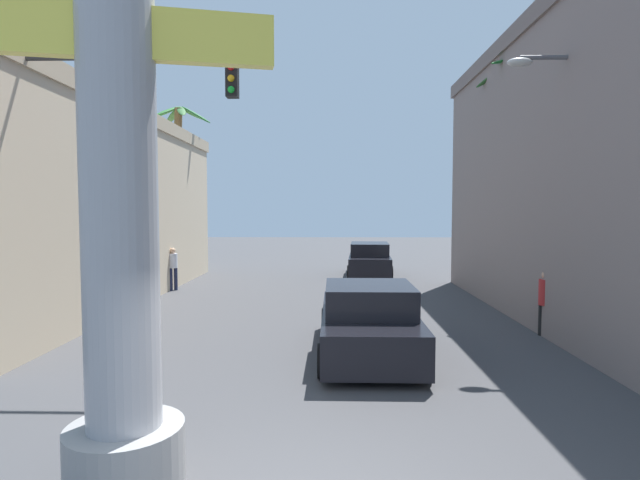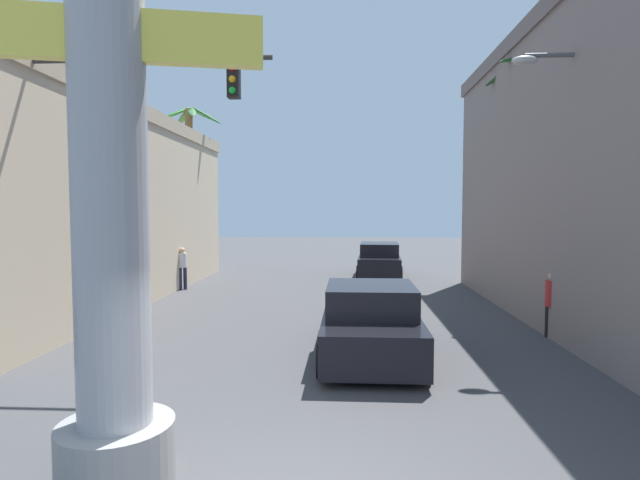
# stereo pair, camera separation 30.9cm
# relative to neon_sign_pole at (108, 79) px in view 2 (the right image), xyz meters

# --- Properties ---
(ground_plane) EXTENTS (86.58, 86.58, 0.00)m
(ground_plane) POSITION_rel_neon_sign_pole_xyz_m (2.10, 9.22, -4.56)
(ground_plane) COLOR #424244
(building_left) EXTENTS (7.40, 16.57, 6.53)m
(building_left) POSITION_rel_neon_sign_pole_xyz_m (-7.54, 11.52, -1.28)
(building_left) COLOR #C6B293
(building_left) RESTS_ON ground
(neon_sign_pole) EXTENTS (3.34, 1.31, 10.07)m
(neon_sign_pole) POSITION_rel_neon_sign_pole_xyz_m (0.00, 0.00, 0.00)
(neon_sign_pole) COLOR #9E9EA3
(neon_sign_pole) RESTS_ON ground
(street_lamp) EXTENTS (2.21, 0.28, 6.65)m
(street_lamp) POSITION_rel_neon_sign_pole_xyz_m (8.00, 5.94, -0.53)
(street_lamp) COLOR #59595E
(street_lamp) RESTS_ON ground
(traffic_light_mast) EXTENTS (5.33, 0.32, 6.28)m
(traffic_light_mast) POSITION_rel_neon_sign_pole_xyz_m (-2.56, 4.71, -0.14)
(traffic_light_mast) COLOR #333333
(traffic_light_mast) RESTS_ON ground
(car_lead) EXTENTS (2.12, 4.79, 1.56)m
(car_lead) POSITION_rel_neon_sign_pole_xyz_m (3.12, 5.29, -3.85)
(car_lead) COLOR black
(car_lead) RESTS_ON ground
(car_far) EXTENTS (2.28, 4.55, 1.56)m
(car_far) POSITION_rel_neon_sign_pole_xyz_m (4.18, 18.49, -3.82)
(car_far) COLOR black
(car_far) RESTS_ON ground
(palm_tree_mid_right) EXTENTS (3.19, 3.39, 8.15)m
(palm_tree_mid_right) POSITION_rel_neon_sign_pole_xyz_m (8.45, 11.06, 0.31)
(palm_tree_mid_right) COLOR brown
(palm_tree_mid_right) RESTS_ON ground
(palm_tree_far_left) EXTENTS (2.87, 2.63, 7.88)m
(palm_tree_far_left) POSITION_rel_neon_sign_pole_xyz_m (-4.67, 17.16, 0.37)
(palm_tree_far_left) COLOR brown
(palm_tree_far_left) RESTS_ON ground
(pedestrian_mid_right) EXTENTS (0.48, 0.48, 1.64)m
(pedestrian_mid_right) POSITION_rel_neon_sign_pole_xyz_m (7.63, 6.90, -3.61)
(pedestrian_mid_right) COLOR black
(pedestrian_mid_right) RESTS_ON ground
(pedestrian_far_left) EXTENTS (0.48, 0.48, 1.66)m
(pedestrian_far_left) POSITION_rel_neon_sign_pole_xyz_m (-3.82, 13.74, -3.58)
(pedestrian_far_left) COLOR #1E233F
(pedestrian_far_left) RESTS_ON ground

